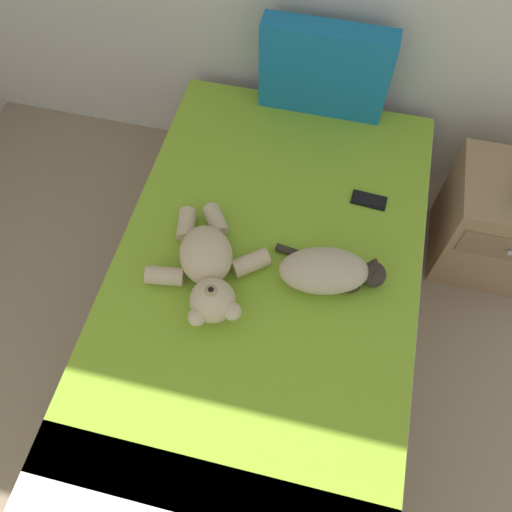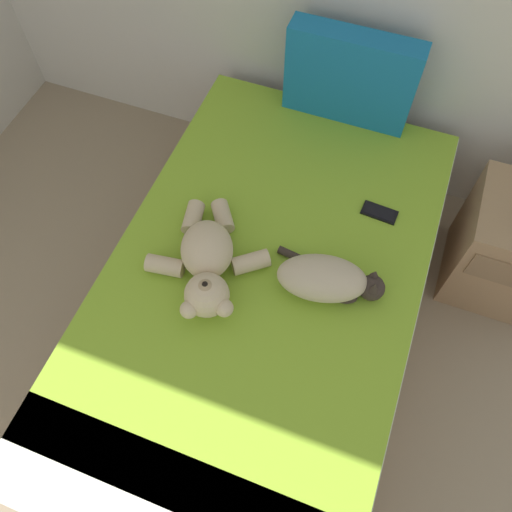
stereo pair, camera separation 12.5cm
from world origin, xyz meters
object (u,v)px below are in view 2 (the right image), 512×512
at_px(patterned_cushion, 350,77).
at_px(cell_phone, 379,212).
at_px(teddy_bear, 207,263).
at_px(cat, 327,279).
at_px(bed, 262,305).

height_order(patterned_cushion, cell_phone, patterned_cushion).
height_order(teddy_bear, cell_phone, teddy_bear).
distance_m(patterned_cushion, cat, 0.96).
distance_m(bed, patterned_cushion, 1.08).
distance_m(bed, teddy_bear, 0.40).
relative_size(patterned_cushion, cat, 1.32).
bearing_deg(cat, bed, -171.19).
relative_size(cat, cell_phone, 2.88).
bearing_deg(bed, cat, 8.81).
distance_m(teddy_bear, cell_phone, 0.76).
distance_m(cat, cell_phone, 0.44).
bearing_deg(cat, patterned_cushion, 101.34).
xyz_separation_m(bed, cat, (0.24, 0.04, 0.33)).
relative_size(patterned_cushion, teddy_bear, 1.03).
height_order(bed, cell_phone, cell_phone).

